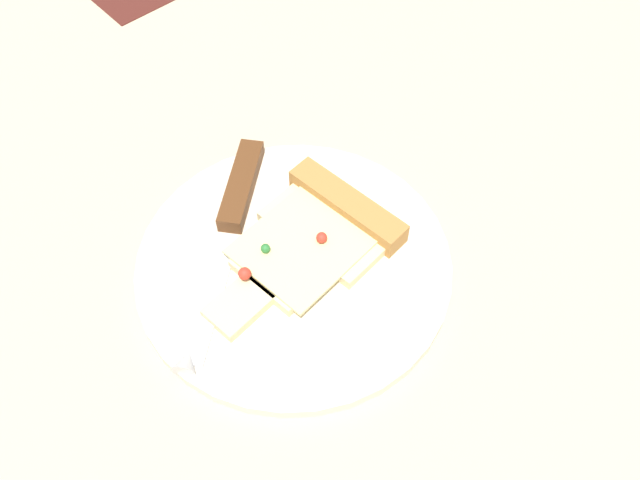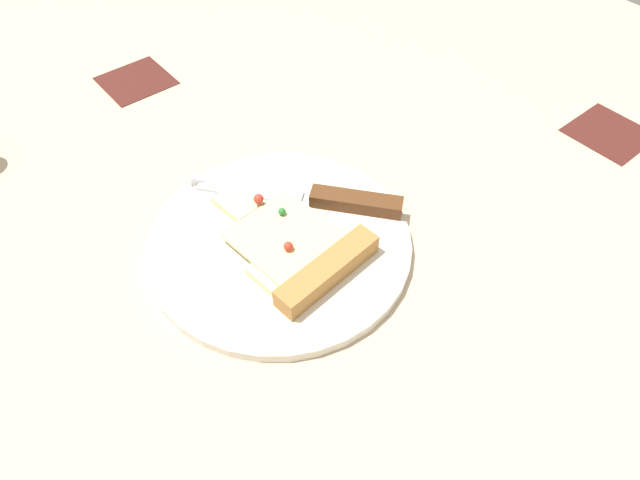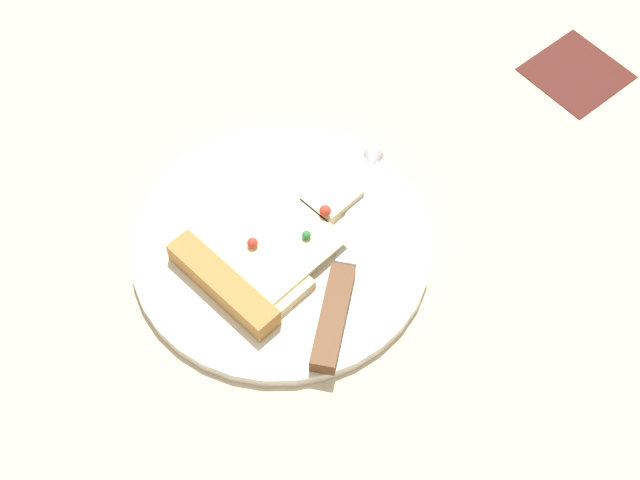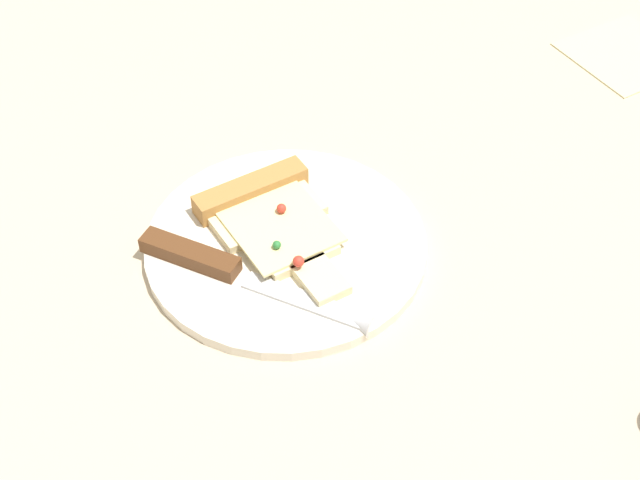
% 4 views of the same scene
% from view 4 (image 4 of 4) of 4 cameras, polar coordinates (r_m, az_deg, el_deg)
% --- Properties ---
extents(ground_plane, '(1.58, 1.58, 0.03)m').
position_cam_4_polar(ground_plane, '(0.87, 1.14, -4.42)').
color(ground_plane, '#C6B293').
rests_on(ground_plane, ground).
extents(plate, '(0.27, 0.27, 0.01)m').
position_cam_4_polar(plate, '(0.90, -2.10, -0.30)').
color(plate, silver).
rests_on(plate, ground_plane).
extents(pizza_slice, '(0.18, 0.12, 0.02)m').
position_cam_4_polar(pizza_slice, '(0.91, -2.95, 1.31)').
color(pizza_slice, beige).
rests_on(pizza_slice, plate).
extents(knife, '(0.20, 0.17, 0.02)m').
position_cam_4_polar(knife, '(0.87, -5.39, -1.92)').
color(knife, silver).
rests_on(knife, plate).
extents(napkin, '(0.14, 0.14, 0.00)m').
position_cam_4_polar(napkin, '(1.22, 18.31, 10.82)').
color(napkin, beige).
rests_on(napkin, ground_plane).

